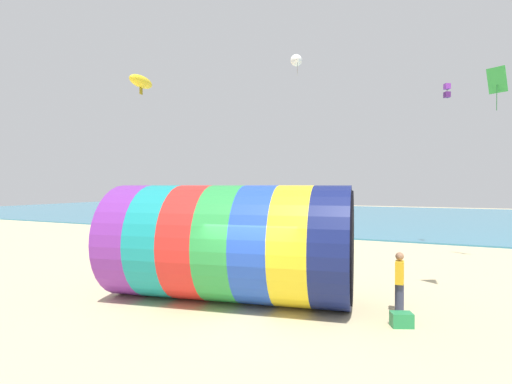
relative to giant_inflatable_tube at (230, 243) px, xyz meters
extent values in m
plane|color=#CCBA8C|center=(1.36, -1.00, -1.77)|extent=(120.00, 120.00, 0.00)
cube|color=teal|center=(1.36, 35.22, -1.72)|extent=(120.00, 40.00, 0.10)
cylinder|color=purple|center=(-3.13, -0.56, 0.00)|extent=(1.66, 3.67, 3.54)
cylinder|color=teal|center=(-2.10, -0.37, 0.00)|extent=(1.66, 3.67, 3.54)
cylinder|color=red|center=(-1.06, -0.19, 0.00)|extent=(1.66, 3.67, 3.54)
cylinder|color=green|center=(-0.02, 0.00, 0.00)|extent=(1.66, 3.67, 3.54)
cylinder|color=blue|center=(1.01, 0.18, 0.00)|extent=(1.66, 3.67, 3.54)
cylinder|color=yellow|center=(2.05, 0.36, 0.00)|extent=(1.66, 3.67, 3.54)
cylinder|color=navy|center=(3.08, 0.55, 0.00)|extent=(1.66, 3.67, 3.54)
cylinder|color=black|center=(3.62, 0.65, 0.00)|extent=(0.63, 3.22, 3.26)
cylinder|color=#383D56|center=(4.89, 0.82, -1.36)|extent=(0.24, 0.24, 0.83)
cube|color=yellow|center=(4.89, 0.82, -0.63)|extent=(0.23, 0.37, 0.62)
sphere|color=#9E7051|center=(4.89, 0.82, -0.18)|extent=(0.23, 0.23, 0.23)
cube|color=green|center=(8.12, 9.77, 6.43)|extent=(0.85, 0.70, 1.09)
cylinder|color=#1E642A|center=(8.12, 9.77, 5.65)|extent=(0.03, 0.03, 1.13)
cube|color=purple|center=(6.17, 13.41, 7.16)|extent=(0.38, 0.38, 0.30)
cube|color=#4C1E6B|center=(6.17, 13.41, 6.71)|extent=(0.38, 0.38, 0.30)
cylinder|color=black|center=(6.17, 13.41, 6.93)|extent=(0.02, 0.02, 0.80)
cone|color=white|center=(-1.67, 11.21, 9.04)|extent=(1.00, 1.03, 0.79)
cylinder|color=gray|center=(-1.67, 11.21, 8.47)|extent=(0.03, 0.03, 0.76)
ellipsoid|color=yellow|center=(-5.14, 1.96, 5.97)|extent=(0.80, 1.56, 0.51)
cube|color=olive|center=(-5.14, 1.96, 5.65)|extent=(0.05, 0.21, 0.38)
cube|color=#268C4C|center=(5.04, -0.24, -1.59)|extent=(0.62, 0.53, 0.36)
camera|label=1|loc=(5.90, -10.78, 1.79)|focal=28.00mm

